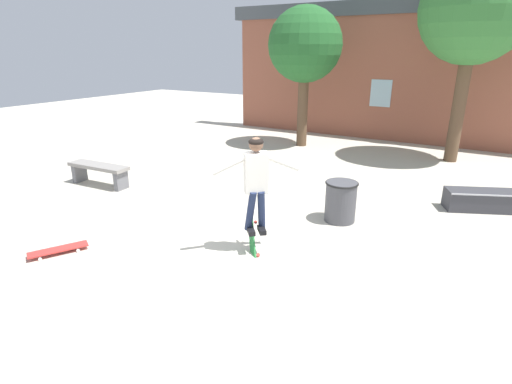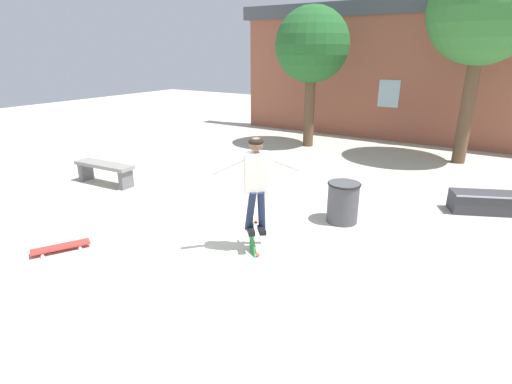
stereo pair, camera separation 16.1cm
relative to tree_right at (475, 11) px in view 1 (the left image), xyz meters
name	(u,v)px [view 1 (the left image)]	position (x,y,z in m)	size (l,w,h in m)	color
ground_plane	(215,254)	(-2.49, -7.93, -3.93)	(40.00, 40.00, 0.00)	beige
building_backdrop	(388,69)	(-2.47, 2.02, -1.55)	(11.95, 0.52, 5.55)	#93513D
tree_right	(475,11)	(0.00, 0.00, 0.00)	(2.75, 2.75, 5.35)	brown
tree_left	(305,46)	(-4.49, -0.38, -0.82)	(2.28, 2.28, 4.29)	brown
park_bench	(99,170)	(-6.79, -6.58, -3.57)	(1.60, 0.51, 0.50)	gray
skate_ledge	(482,200)	(0.97, -3.75, -3.73)	(1.46, 1.01, 0.40)	#38383D
trash_bin	(341,201)	(-1.27, -5.69, -3.53)	(0.60, 0.60, 0.75)	#47474C
skater	(256,177)	(-1.99, -7.52, -2.71)	(1.04, 0.93, 1.49)	silver
skateboard_flipping	(252,240)	(-2.05, -7.53, -3.74)	(0.45, 0.49, 0.78)	#237F38
skateboard_resting	(58,249)	(-4.60, -9.16, -3.86)	(0.60, 0.86, 0.08)	red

